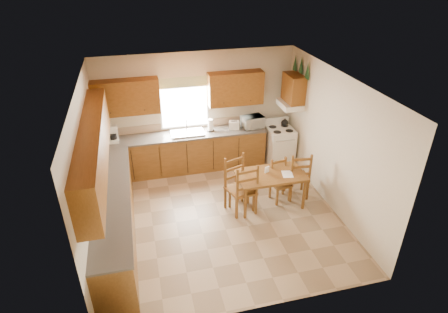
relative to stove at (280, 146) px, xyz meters
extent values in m
plane|color=#9B805E|center=(-1.88, -1.70, -0.44)|extent=(4.50, 4.50, 0.00)
plane|color=brown|center=(-1.88, -1.70, 2.26)|extent=(4.50, 4.50, 0.00)
plane|color=beige|center=(-4.13, -1.70, 0.91)|extent=(4.50, 4.50, 0.00)
plane|color=beige|center=(0.37, -1.70, 0.91)|extent=(4.50, 4.50, 0.00)
plane|color=beige|center=(-1.88, 0.55, 0.91)|extent=(4.50, 4.50, 0.00)
plane|color=beige|center=(-1.88, -3.95, 0.91)|extent=(4.50, 4.50, 0.00)
cube|color=brown|center=(-2.25, 0.25, 0.00)|extent=(3.75, 0.60, 0.88)
cube|color=brown|center=(-3.83, -1.85, 0.00)|extent=(0.60, 3.60, 0.88)
cube|color=#4F4942|center=(-2.25, 0.25, 0.46)|extent=(3.75, 0.63, 0.04)
cube|color=#4F4942|center=(-3.83, -1.85, 0.46)|extent=(0.63, 3.60, 0.04)
cube|color=#9B7F62|center=(-2.25, 0.54, 0.57)|extent=(3.75, 0.01, 0.18)
cube|color=brown|center=(-3.43, 0.38, 1.41)|extent=(1.41, 0.33, 0.75)
cube|color=brown|center=(-1.02, 0.38, 1.41)|extent=(1.25, 0.33, 0.75)
cube|color=brown|center=(-3.96, -1.85, 1.41)|extent=(0.33, 3.60, 0.75)
cube|color=brown|center=(0.20, -0.05, 1.46)|extent=(0.33, 0.62, 0.62)
cube|color=silver|center=(0.15, -0.05, 1.08)|extent=(0.44, 0.62, 0.12)
cube|color=silver|center=(-2.18, 0.52, 1.11)|extent=(1.13, 0.02, 1.18)
cube|color=white|center=(-2.18, 0.51, 1.11)|extent=(1.05, 0.01, 1.10)
cube|color=#597D3C|center=(-2.18, 0.49, 1.61)|extent=(1.19, 0.01, 0.24)
cube|color=silver|center=(-2.18, 0.25, 0.50)|extent=(0.75, 0.45, 0.04)
cone|color=#1D4622|center=(0.33, -0.37, 1.94)|extent=(0.22, 0.22, 0.36)
cone|color=#1D4622|center=(0.33, -0.05, 1.98)|extent=(0.22, 0.22, 0.36)
cone|color=#1D4622|center=(0.33, 0.27, 1.94)|extent=(0.22, 0.22, 0.36)
cube|color=silver|center=(0.00, 0.00, 0.00)|extent=(0.60, 0.62, 0.89)
cube|color=silver|center=(-3.80, 0.23, 0.63)|extent=(0.21, 0.24, 0.31)
cylinder|color=white|center=(-1.64, 0.27, 0.62)|extent=(0.15, 0.15, 0.29)
cube|color=silver|center=(-1.08, 0.24, 0.57)|extent=(0.26, 0.20, 0.19)
imported|color=silver|center=(-0.63, 0.22, 0.62)|extent=(0.51, 0.40, 0.28)
cube|color=brown|center=(-0.82, -1.56, -0.08)|extent=(1.34, 0.77, 0.72)
cube|color=brown|center=(-1.41, -1.65, 0.11)|extent=(0.51, 0.49, 1.10)
cube|color=brown|center=(-0.16, -1.40, 0.08)|extent=(0.49, 0.47, 1.06)
cube|color=brown|center=(-1.46, -1.60, 0.12)|extent=(0.60, 0.59, 1.13)
cube|color=brown|center=(-0.54, -1.47, 0.01)|extent=(0.43, 0.41, 0.90)
cube|color=white|center=(-0.50, -1.65, 0.28)|extent=(0.25, 0.31, 0.00)
cube|color=white|center=(-0.87, -1.49, 0.34)|extent=(0.10, 0.06, 0.13)
camera|label=1|loc=(-3.23, -7.44, 4.15)|focal=30.00mm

